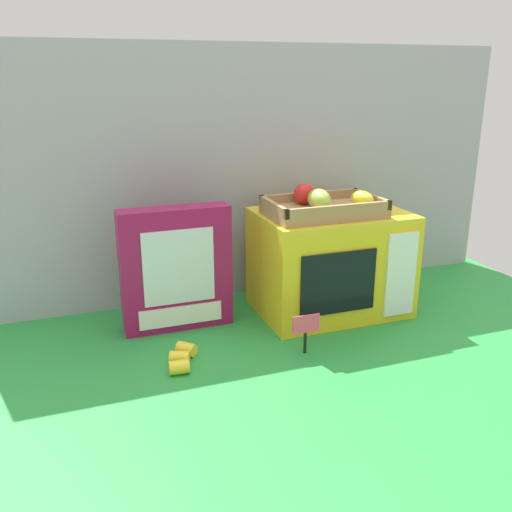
# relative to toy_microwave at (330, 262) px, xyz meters

# --- Properties ---
(ground_plane) EXTENTS (1.70, 1.70, 0.00)m
(ground_plane) POSITION_rel_toy_microwave_xyz_m (-0.15, 0.01, -0.14)
(ground_plane) COLOR green
(ground_plane) RESTS_ON ground
(display_back_panel) EXTENTS (1.61, 0.03, 0.73)m
(display_back_panel) POSITION_rel_toy_microwave_xyz_m (-0.15, 0.22, 0.22)
(display_back_panel) COLOR #A0A3A8
(display_back_panel) RESTS_ON ground
(toy_microwave) EXTENTS (0.41, 0.29, 0.29)m
(toy_microwave) POSITION_rel_toy_microwave_xyz_m (0.00, 0.00, 0.00)
(toy_microwave) COLOR yellow
(toy_microwave) RESTS_ON ground
(food_groups_crate) EXTENTS (0.30, 0.18, 0.08)m
(food_groups_crate) POSITION_rel_toy_microwave_xyz_m (-0.04, -0.03, 0.17)
(food_groups_crate) COLOR #A37F51
(food_groups_crate) RESTS_ON toy_microwave
(cookie_set_box) EXTENTS (0.29, 0.07, 0.33)m
(cookie_set_box) POSITION_rel_toy_microwave_xyz_m (-0.43, 0.03, 0.02)
(cookie_set_box) COLOR #99144C
(cookie_set_box) RESTS_ON ground
(price_sign) EXTENTS (0.07, 0.01, 0.10)m
(price_sign) POSITION_rel_toy_microwave_xyz_m (-0.17, -0.22, -0.08)
(price_sign) COLOR black
(price_sign) RESTS_ON ground
(loose_toy_banana) EXTENTS (0.09, 0.13, 0.03)m
(loose_toy_banana) POSITION_rel_toy_microwave_xyz_m (-0.47, -0.17, -0.13)
(loose_toy_banana) COLOR yellow
(loose_toy_banana) RESTS_ON ground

